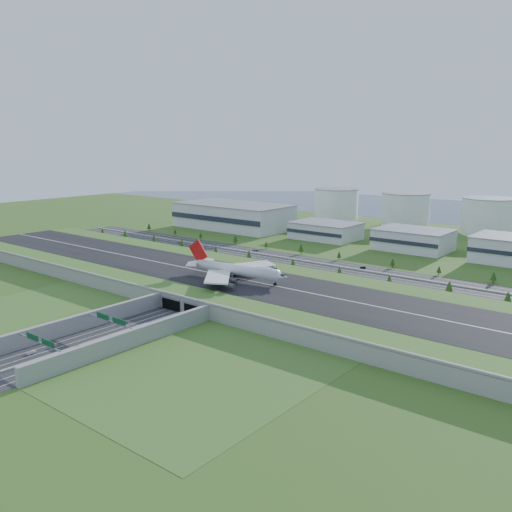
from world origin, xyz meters
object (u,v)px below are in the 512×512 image
Objects in this scene: car_5 at (363,267)px; car_3 at (54,365)px; boeing_747 at (237,270)px; car_1 at (31,352)px; fuel_tank_a at (336,204)px; car_0 at (123,322)px; car_4 at (180,243)px; car_7 at (257,250)px; car_2 at (155,331)px.

car_3 is at bearing 2.66° from car_5.
boeing_747 is 16.21× the size of car_5.
fuel_tank_a is at bearing 106.16° from car_1.
car_4 is (-136.96, 167.66, -0.01)m from car_0.
car_1 is at bearing -75.80° from fuel_tank_a.
car_1 is 20.30m from car_3.
car_0 is 195.63m from car_7.
fuel_tank_a is 254.25m from car_5.
car_2 is 182.15m from car_5.
car_7 is (-99.56, 2.74, 0.15)m from car_5.
car_2 is at bearing 17.68° from car_7.
boeing_747 is at bearing -106.68° from car_3.
car_1 is 0.94× the size of car_5.
car_3 is at bearing -73.41° from fuel_tank_a.
boeing_747 is (116.39, -312.17, -3.34)m from fuel_tank_a.
car_0 is at bearing -15.99° from car_2.
car_0 is at bearing -129.06° from car_4.
car_7 is (-70.64, 106.94, -13.18)m from boeing_747.
car_4 is at bearing 148.86° from car_0.
car_4 is (-143.95, 89.62, -13.29)m from boeing_747.
car_5 is at bearing -55.06° from fuel_tank_a.
car_7 is (-85.80, 236.20, 0.02)m from car_3.
car_0 is 1.09× the size of car_1.
boeing_747 reaches higher than car_4.
car_1 is at bearing -27.86° from car_3.
car_4 is 0.74× the size of car_7.
car_1 is 0.71× the size of car_3.
car_3 is (131.55, -441.43, -16.54)m from fuel_tank_a.
boeing_747 is at bearing -110.21° from car_4.
car_2 is 51.79m from car_3.
car_0 is at bearing -5.11° from car_5.
car_3 reaches higher than car_0.
fuel_tank_a is 12.25× the size of car_1.
fuel_tank_a reaches higher than car_3.
car_2 is at bearing -114.03° from car_3.
car_4 is at bearing 124.54° from car_1.
boeing_747 is at bearing 104.49° from car_0.
car_0 is 0.93× the size of car_2.
car_5 is 99.59m from car_7.
car_1 is at bearing -68.17° from car_0.
boeing_747 reaches higher than car_7.
car_7 is (73.32, 17.32, 0.12)m from car_4.
car_5 is at bearing -73.48° from car_4.
car_1 is at bearing 8.19° from car_7.
car_0 is at bearing 11.56° from car_7.
car_3 is 1.33× the size of car_5.
car_1 is at bearing -99.02° from boeing_747.
boeing_747 is 15.80× the size of car_0.
boeing_747 is at bearing 89.68° from car_1.
car_5 is at bearing 98.47° from car_0.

